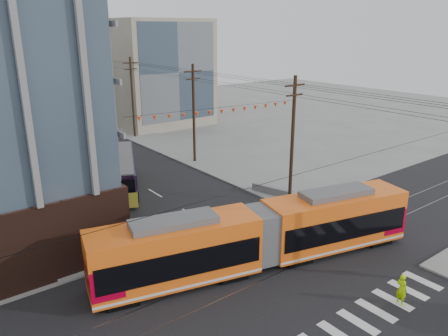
{
  "coord_description": "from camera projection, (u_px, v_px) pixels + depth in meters",
  "views": [
    {
      "loc": [
        -18.11,
        -13.93,
        14.68
      ],
      "look_at": [
        0.78,
        10.51,
        4.73
      ],
      "focal_mm": 35.0,
      "sensor_mm": 36.0,
      "label": 1
    }
  ],
  "objects": [
    {
      "name": "bg_bldg_ne_far",
      "position": [
        114.0,
        69.0,
        85.08
      ],
      "size": [
        16.0,
        16.0,
        14.0
      ],
      "primitive_type": "cube",
      "color": "#8C99A5",
      "rests_on": "ground"
    },
    {
      "name": "parked_car_silver",
      "position": [
        145.0,
        236.0,
        30.63
      ],
      "size": [
        3.01,
        4.68,
        1.46
      ],
      "primitive_type": "imported",
      "rotation": [
        0.0,
        0.0,
        3.5
      ],
      "color": "#ADB5C4",
      "rests_on": "ground"
    },
    {
      "name": "streetcar",
      "position": [
        261.0,
        236.0,
        27.76
      ],
      "size": [
        21.56,
        8.15,
        4.14
      ],
      "primitive_type": null,
      "rotation": [
        0.0,
        0.0,
        -0.25
      ],
      "color": "orange",
      "rests_on": "ground"
    },
    {
      "name": "utility_pole_far",
      "position": [
        91.0,
        87.0,
        70.97
      ],
      "size": [
        0.3,
        0.3,
        11.0
      ],
      "primitive_type": "cylinder",
      "color": "black",
      "rests_on": "ground"
    },
    {
      "name": "pedestrian",
      "position": [
        402.0,
        289.0,
        24.1
      ],
      "size": [
        0.52,
        0.72,
        1.82
      ],
      "primitive_type": "imported",
      "rotation": [
        0.0,
        0.0,
        1.43
      ],
      "color": "#B1F305",
      "rests_on": "ground"
    },
    {
      "name": "city_bus",
      "position": [
        122.0,
        172.0,
        41.37
      ],
      "size": [
        7.14,
        11.58,
        3.29
      ],
      "primitive_type": null,
      "rotation": [
        0.0,
        0.0,
        -0.43
      ],
      "color": "#241634",
      "rests_on": "ground"
    },
    {
      "name": "jersey_barrier",
      "position": [
        272.0,
        191.0,
        40.04
      ],
      "size": [
        1.96,
        4.13,
        0.81
      ],
      "primitive_type": "cube",
      "rotation": [
        0.0,
        0.0,
        0.27
      ],
      "color": "gray",
      "rests_on": "ground"
    },
    {
      "name": "parked_car_white",
      "position": [
        96.0,
        203.0,
        36.37
      ],
      "size": [
        3.7,
        5.49,
        1.48
      ],
      "primitive_type": "imported",
      "rotation": [
        0.0,
        0.0,
        2.79
      ],
      "color": "beige",
      "rests_on": "ground"
    },
    {
      "name": "ground",
      "position": [
        323.0,
        291.0,
        25.53
      ],
      "size": [
        160.0,
        160.0,
        0.0
      ],
      "primitive_type": "plane",
      "color": "slate"
    },
    {
      "name": "bg_bldg_ne_near",
      "position": [
        155.0,
        72.0,
        68.55
      ],
      "size": [
        14.0,
        14.0,
        16.0
      ],
      "primitive_type": "cube",
      "color": "gray",
      "rests_on": "ground"
    },
    {
      "name": "parked_car_grey",
      "position": [
        86.0,
        186.0,
        40.58
      ],
      "size": [
        3.8,
        5.22,
        1.32
      ],
      "primitive_type": "imported",
      "rotation": [
        0.0,
        0.0,
        3.52
      ],
      "color": "#585858",
      "rests_on": "ground"
    }
  ]
}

